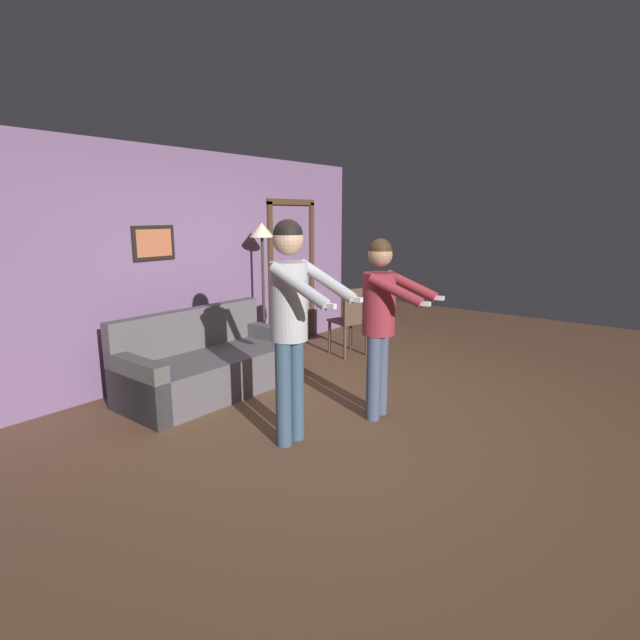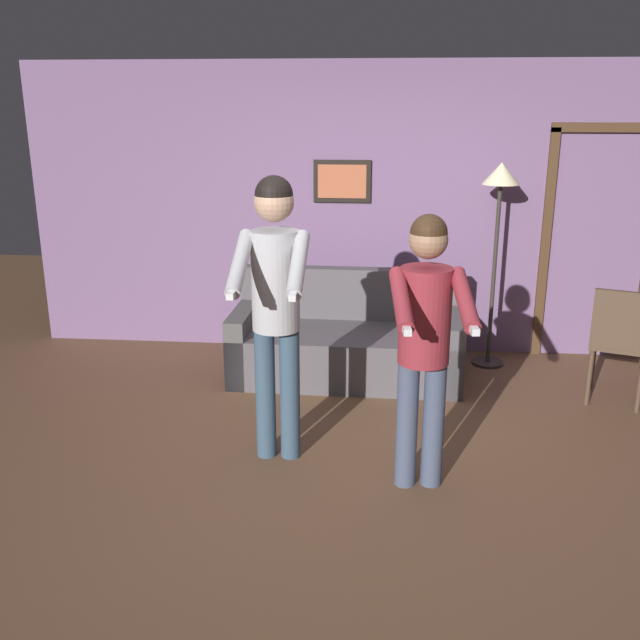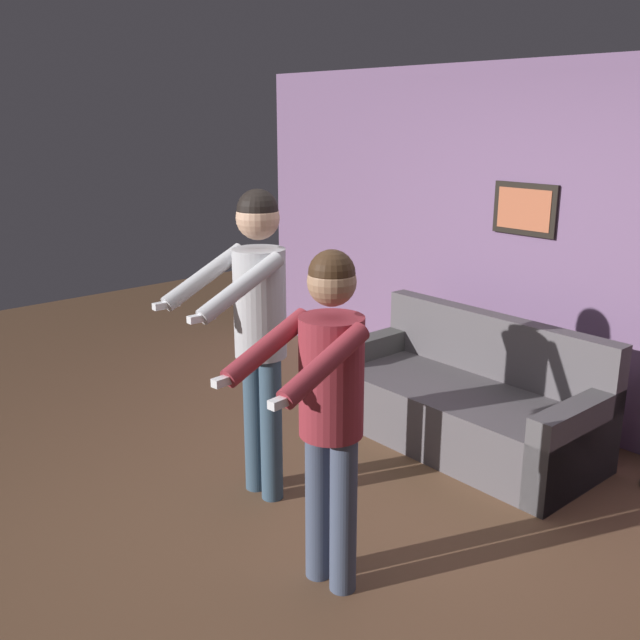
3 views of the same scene
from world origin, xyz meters
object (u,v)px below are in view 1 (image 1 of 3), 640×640
object	(u,v)px
torchiere_lamp	(262,248)
dining_chair_distant	(352,317)
couch	(209,367)
person_standing_left	(291,309)
person_standing_right	(381,312)

from	to	relation	value
torchiere_lamp	dining_chair_distant	xyz separation A→B (m)	(0.85, -0.80, -0.92)
couch	dining_chair_distant	bearing A→B (deg)	-11.03
couch	person_standing_left	xyz separation A→B (m)	(-0.37, -1.50, 0.86)
couch	dining_chair_distant	xyz separation A→B (m)	(2.09, -0.41, 0.25)
torchiere_lamp	person_standing_right	bearing A→B (deg)	-107.92
torchiere_lamp	person_standing_right	world-z (taller)	torchiere_lamp
dining_chair_distant	torchiere_lamp	bearing A→B (deg)	136.70
person_standing_left	dining_chair_distant	bearing A→B (deg)	23.90
torchiere_lamp	person_standing_right	xyz separation A→B (m)	(-0.70, -2.17, -0.45)
couch	person_standing_left	world-z (taller)	person_standing_left
torchiere_lamp	person_standing_left	bearing A→B (deg)	-130.44
couch	person_standing_right	world-z (taller)	person_standing_right
person_standing_left	dining_chair_distant	world-z (taller)	person_standing_left
torchiere_lamp	couch	bearing A→B (deg)	-162.53
person_standing_left	person_standing_right	xyz separation A→B (m)	(0.91, -0.28, -0.13)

